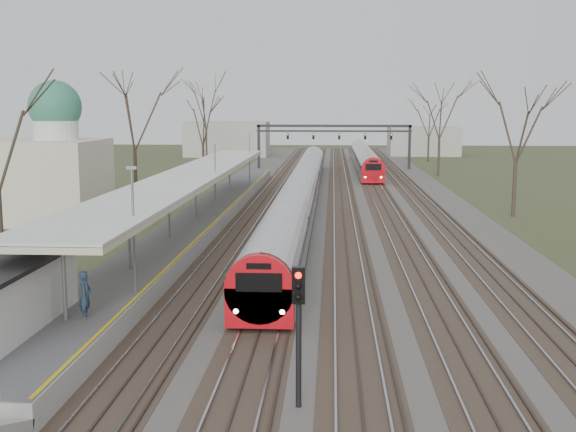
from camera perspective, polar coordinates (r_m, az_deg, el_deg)
name	(u,v)px	position (r m, az deg, el deg)	size (l,w,h in m)	color
track_bed	(334,195)	(69.15, 3.63, 1.67)	(24.00, 160.00, 0.22)	#474442
platform	(205,217)	(52.56, -6.56, -0.07)	(3.50, 69.00, 1.00)	#9E9B93
canopy	(192,175)	(47.74, -7.57, 3.19)	(4.10, 50.00, 3.11)	slate
dome_building	(35,171)	(56.27, -19.35, 3.37)	(10.00, 8.00, 10.30)	beige
signal_gantry	(334,133)	(98.70, 3.66, 6.54)	(21.00, 0.59, 6.08)	black
tree_west_far	(134,111)	(63.99, -12.10, 8.09)	(5.50, 5.50, 11.33)	#2D231C
tree_east_far	(517,122)	(57.36, 17.68, 7.11)	(5.00, 5.00, 10.30)	#2D231C
train_near	(302,187)	(63.22, 1.14, 2.33)	(2.62, 75.21, 3.05)	#A3A5AD
train_far	(364,158)	(100.28, 6.05, 4.58)	(2.62, 45.21, 3.05)	#A3A5AD
passenger	(86,295)	(26.29, -15.71, -6.01)	(0.62, 0.41, 1.71)	#2A3D52
signal_post	(299,316)	(19.75, 0.84, -7.90)	(0.35, 0.45, 4.10)	black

